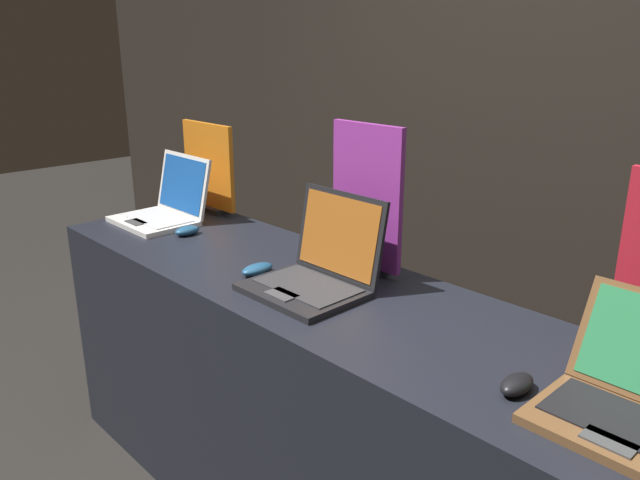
{
  "coord_description": "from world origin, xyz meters",
  "views": [
    {
      "loc": [
        1.3,
        -0.93,
        1.64
      ],
      "look_at": [
        0.01,
        0.31,
        1.06
      ],
      "focal_mm": 35.0,
      "sensor_mm": 36.0,
      "label": 1
    }
  ],
  "objects_px": {
    "promo_stand_middle": "(367,203)",
    "laptop_middle": "(317,268)",
    "mouse_back": "(517,384)",
    "laptop_back": "(639,399)",
    "mouse_front": "(187,231)",
    "laptop_front": "(165,206)",
    "mouse_middle": "(257,269)",
    "promo_stand_front": "(209,170)"
  },
  "relations": [
    {
      "from": "laptop_middle",
      "to": "mouse_middle",
      "type": "distance_m",
      "value": 0.23
    },
    {
      "from": "laptop_middle",
      "to": "mouse_back",
      "type": "xyz_separation_m",
      "value": [
        0.72,
        -0.09,
        -0.05
      ]
    },
    {
      "from": "promo_stand_front",
      "to": "promo_stand_middle",
      "type": "distance_m",
      "value": 0.97
    },
    {
      "from": "mouse_middle",
      "to": "promo_stand_middle",
      "type": "height_order",
      "value": "promo_stand_middle"
    },
    {
      "from": "laptop_middle",
      "to": "laptop_back",
      "type": "height_order",
      "value": "laptop_middle"
    },
    {
      "from": "laptop_front",
      "to": "laptop_back",
      "type": "height_order",
      "value": "laptop_front"
    },
    {
      "from": "mouse_back",
      "to": "laptop_back",
      "type": "bearing_deg",
      "value": 17.48
    },
    {
      "from": "mouse_front",
      "to": "laptop_front",
      "type": "bearing_deg",
      "value": 169.83
    },
    {
      "from": "promo_stand_front",
      "to": "laptop_middle",
      "type": "distance_m",
      "value": 1.01
    },
    {
      "from": "laptop_front",
      "to": "laptop_back",
      "type": "distance_m",
      "value": 1.92
    },
    {
      "from": "laptop_front",
      "to": "laptop_back",
      "type": "xyz_separation_m",
      "value": [
        1.92,
        -0.07,
        -0.01
      ]
    },
    {
      "from": "promo_stand_front",
      "to": "laptop_middle",
      "type": "height_order",
      "value": "promo_stand_front"
    },
    {
      "from": "mouse_back",
      "to": "mouse_front",
      "type": "bearing_deg",
      "value": 176.29
    },
    {
      "from": "laptop_back",
      "to": "mouse_front",
      "type": "bearing_deg",
      "value": 179.16
    },
    {
      "from": "mouse_front",
      "to": "promo_stand_front",
      "type": "distance_m",
      "value": 0.39
    },
    {
      "from": "laptop_middle",
      "to": "mouse_back",
      "type": "bearing_deg",
      "value": -7.1
    },
    {
      "from": "laptop_middle",
      "to": "promo_stand_middle",
      "type": "xyz_separation_m",
      "value": [
        -0.0,
        0.22,
        0.17
      ]
    },
    {
      "from": "mouse_middle",
      "to": "promo_stand_front",
      "type": "bearing_deg",
      "value": 156.3
    },
    {
      "from": "promo_stand_middle",
      "to": "mouse_back",
      "type": "distance_m",
      "value": 0.81
    },
    {
      "from": "promo_stand_front",
      "to": "mouse_back",
      "type": "bearing_deg",
      "value": -12.02
    },
    {
      "from": "laptop_front",
      "to": "mouse_back",
      "type": "bearing_deg",
      "value": -4.6
    },
    {
      "from": "mouse_front",
      "to": "promo_stand_middle",
      "type": "relative_size",
      "value": 0.21
    },
    {
      "from": "mouse_front",
      "to": "mouse_middle",
      "type": "height_order",
      "value": "same"
    },
    {
      "from": "promo_stand_front",
      "to": "mouse_back",
      "type": "xyz_separation_m",
      "value": [
        1.69,
        -0.36,
        -0.16
      ]
    },
    {
      "from": "promo_stand_front",
      "to": "laptop_middle",
      "type": "xyz_separation_m",
      "value": [
        0.97,
        -0.27,
        -0.12
      ]
    },
    {
      "from": "laptop_middle",
      "to": "mouse_middle",
      "type": "bearing_deg",
      "value": -165.36
    },
    {
      "from": "laptop_front",
      "to": "laptop_middle",
      "type": "distance_m",
      "value": 0.97
    },
    {
      "from": "laptop_back",
      "to": "mouse_middle",
      "type": "bearing_deg",
      "value": -178.14
    },
    {
      "from": "promo_stand_middle",
      "to": "laptop_middle",
      "type": "bearing_deg",
      "value": -90.0
    },
    {
      "from": "laptop_front",
      "to": "laptop_middle",
      "type": "relative_size",
      "value": 0.99
    },
    {
      "from": "promo_stand_middle",
      "to": "laptop_back",
      "type": "bearing_deg",
      "value": -13.99
    },
    {
      "from": "laptop_middle",
      "to": "promo_stand_middle",
      "type": "relative_size",
      "value": 0.71
    },
    {
      "from": "laptop_middle",
      "to": "mouse_middle",
      "type": "height_order",
      "value": "laptop_middle"
    },
    {
      "from": "mouse_middle",
      "to": "laptop_back",
      "type": "bearing_deg",
      "value": 1.86
    },
    {
      "from": "laptop_middle",
      "to": "mouse_middle",
      "type": "xyz_separation_m",
      "value": [
        -0.22,
        -0.06,
        -0.05
      ]
    },
    {
      "from": "mouse_front",
      "to": "promo_stand_front",
      "type": "relative_size",
      "value": 0.26
    },
    {
      "from": "mouse_front",
      "to": "laptop_middle",
      "type": "relative_size",
      "value": 0.3
    },
    {
      "from": "laptop_middle",
      "to": "mouse_back",
      "type": "relative_size",
      "value": 3.4
    },
    {
      "from": "mouse_back",
      "to": "laptop_front",
      "type": "bearing_deg",
      "value": 175.4
    },
    {
      "from": "laptop_front",
      "to": "promo_stand_front",
      "type": "xyz_separation_m",
      "value": [
        0.0,
        0.22,
        0.12
      ]
    },
    {
      "from": "mouse_middle",
      "to": "laptop_front",
      "type": "bearing_deg",
      "value": 172.09
    },
    {
      "from": "mouse_middle",
      "to": "mouse_back",
      "type": "height_order",
      "value": "mouse_back"
    }
  ]
}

